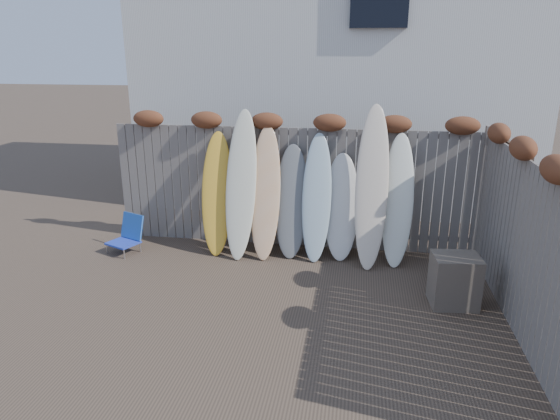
# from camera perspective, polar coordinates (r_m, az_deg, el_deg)

# --- Properties ---
(ground) EXTENTS (80.00, 80.00, 0.00)m
(ground) POSITION_cam_1_polar(r_m,az_deg,el_deg) (6.46, -1.74, -11.75)
(ground) COLOR #493A2D
(back_fence) EXTENTS (6.05, 0.28, 2.24)m
(back_fence) POSITION_cam_1_polar(r_m,az_deg,el_deg) (8.22, 1.75, 3.72)
(back_fence) COLOR slate
(back_fence) RESTS_ON ground
(right_fence) EXTENTS (0.28, 4.40, 2.24)m
(right_fence) POSITION_cam_1_polar(r_m,az_deg,el_deg) (6.40, 26.00, -2.66)
(right_fence) COLOR slate
(right_fence) RESTS_ON ground
(house) EXTENTS (8.50, 5.50, 6.33)m
(house) POSITION_cam_1_polar(r_m,az_deg,el_deg) (12.02, 6.73, 17.79)
(house) COLOR silver
(house) RESTS_ON ground
(beach_chair) EXTENTS (0.61, 0.62, 0.61)m
(beach_chair) POSITION_cam_1_polar(r_m,az_deg,el_deg) (8.61, -17.01, -2.70)
(beach_chair) COLOR #233BB3
(beach_chair) RESTS_ON ground
(wooden_crate) EXTENTS (0.63, 0.54, 0.68)m
(wooden_crate) POSITION_cam_1_polar(r_m,az_deg,el_deg) (6.90, 19.32, -7.61)
(wooden_crate) COLOR #6C5951
(wooden_crate) RESTS_ON ground
(lattice_panel) EXTENTS (0.09, 1.33, 1.99)m
(lattice_panel) POSITION_cam_1_polar(r_m,az_deg,el_deg) (7.41, 24.46, -1.03)
(lattice_panel) COLOR brown
(lattice_panel) RESTS_ON ground
(surfboard_0) EXTENTS (0.56, 0.74, 1.94)m
(surfboard_0) POSITION_cam_1_polar(r_m,az_deg,el_deg) (8.13, -7.21, 1.88)
(surfboard_0) COLOR gold
(surfboard_0) RESTS_ON ground
(surfboard_1) EXTENTS (0.50, 0.82, 2.31)m
(surfboard_1) POSITION_cam_1_polar(r_m,az_deg,el_deg) (7.92, -4.47, 2.91)
(surfboard_1) COLOR silver
(surfboard_1) RESTS_ON ground
(surfboard_2) EXTENTS (0.50, 0.75, 2.06)m
(surfboard_2) POSITION_cam_1_polar(r_m,az_deg,el_deg) (7.89, -1.68, 1.98)
(surfboard_2) COLOR #EAAB70
(surfboard_2) RESTS_ON ground
(surfboard_3) EXTENTS (0.57, 0.66, 1.77)m
(surfboard_3) POSITION_cam_1_polar(r_m,az_deg,el_deg) (7.95, 1.31, 1.00)
(surfboard_3) COLOR slate
(surfboard_3) RESTS_ON ground
(surfboard_4) EXTENTS (0.46, 0.70, 1.96)m
(surfboard_4) POSITION_cam_1_polar(r_m,az_deg,el_deg) (7.84, 4.21, 1.43)
(surfboard_4) COLOR #A2BDC9
(surfboard_4) RESTS_ON ground
(surfboard_5) EXTENTS (0.58, 0.63, 1.65)m
(surfboard_5) POSITION_cam_1_polar(r_m,az_deg,el_deg) (7.93, 7.04, 0.36)
(surfboard_5) COLOR white
(surfboard_5) RESTS_ON ground
(surfboard_6) EXTENTS (0.52, 0.86, 2.42)m
(surfboard_6) POSITION_cam_1_polar(r_m,az_deg,el_deg) (7.67, 10.45, 2.60)
(surfboard_6) COLOR beige
(surfboard_6) RESTS_ON ground
(surfboard_7) EXTENTS (0.50, 0.72, 1.99)m
(surfboard_7) POSITION_cam_1_polar(r_m,az_deg,el_deg) (7.83, 13.31, 1.10)
(surfboard_7) COLOR white
(surfboard_7) RESTS_ON ground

